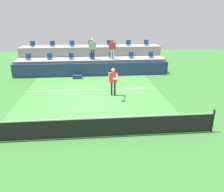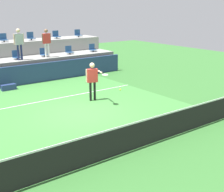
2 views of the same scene
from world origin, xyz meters
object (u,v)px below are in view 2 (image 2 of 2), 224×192
stadium_chair_lower_center (17,56)px  tennis_ball (120,90)px  stadium_chair_lower_far_right (93,48)px  spectator_in_white (46,40)px  stadium_chair_lower_right (69,51)px  stadium_chair_upper_far_right (78,34)px  spectator_leaning_on_rail (19,41)px  stadium_chair_upper_center (3,38)px  stadium_chair_lower_mid_right (44,53)px  tennis_player (93,78)px  stadium_chair_upper_right (56,35)px  equipment_bag (9,87)px  stadium_chair_upper_mid_right (31,37)px

stadium_chair_lower_center → tennis_ball: 9.41m
stadium_chair_lower_far_right → spectator_in_white: bearing=-173.8°
stadium_chair_lower_right → spectator_in_white: (-1.72, -0.38, 0.80)m
stadium_chair_upper_far_right → spectator_in_white: size_ratio=0.31×
stadium_chair_upper_far_right → spectator_leaning_on_rail: size_ratio=0.29×
stadium_chair_upper_center → stadium_chair_lower_mid_right: bearing=-44.9°
stadium_chair_upper_center → tennis_player: size_ratio=0.29×
stadium_chair_lower_right → tennis_player: tennis_player is taller
stadium_chair_upper_far_right → tennis_player: size_ratio=0.29×
tennis_player → stadium_chair_upper_center: bearing=99.6°
stadium_chair_lower_mid_right → stadium_chair_upper_right: bearing=45.2°
stadium_chair_lower_mid_right → stadium_chair_lower_right: 1.76m
stadium_chair_lower_right → stadium_chair_upper_right: size_ratio=1.00×
stadium_chair_lower_center → stadium_chair_lower_far_right: (5.29, 0.00, 0.00)m
stadium_chair_lower_mid_right → stadium_chair_lower_right: (1.76, 0.00, 0.00)m
stadium_chair_upper_center → stadium_chair_upper_far_right: (5.33, 0.00, 0.00)m
spectator_leaning_on_rail → equipment_bag: (-1.32, -1.52, -2.19)m
spectator_in_white → equipment_bag: (-3.01, -1.52, -2.12)m
stadium_chair_lower_mid_right → spectator_leaning_on_rail: 1.91m
spectator_leaning_on_rail → stadium_chair_lower_right: bearing=6.4°
stadium_chair_lower_right → stadium_chair_upper_mid_right: stadium_chair_upper_mid_right is taller
stadium_chair_upper_center → stadium_chair_upper_mid_right: (1.77, 0.00, 0.00)m
stadium_chair_lower_center → stadium_chair_lower_right: (3.48, 0.00, 0.00)m
stadium_chair_upper_right → tennis_ball: size_ratio=7.65×
stadium_chair_lower_right → tennis_ball: bearing=-108.7°
tennis_player → stadium_chair_lower_right: bearing=70.2°
stadium_chair_lower_right → stadium_chair_upper_mid_right: (-1.80, 1.80, 0.85)m
equipment_bag → stadium_chair_lower_mid_right: bearing=32.8°
stadium_chair_upper_mid_right → stadium_chair_upper_right: bearing=0.0°
tennis_player → tennis_ball: size_ratio=26.31×
spectator_leaning_on_rail → equipment_bag: 2.97m
stadium_chair_lower_center → tennis_ball: stadium_chair_lower_center is taller
stadium_chair_upper_far_right → equipment_bag: (-6.49, -3.71, -2.16)m
stadium_chair_lower_right → equipment_bag: bearing=-158.0°
tennis_player → spectator_in_white: bearing=85.0°
equipment_bag → stadium_chair_lower_far_right: bearing=16.3°
stadium_chair_lower_center → stadium_chair_upper_center: 1.99m
stadium_chair_lower_center → stadium_chair_upper_center: (-0.08, 1.80, 0.85)m
stadium_chair_lower_center → tennis_player: (1.27, -6.15, -0.36)m
stadium_chair_lower_center → stadium_chair_lower_far_right: size_ratio=1.00×
equipment_bag → stadium_chair_lower_center: bearing=56.9°
stadium_chair_lower_mid_right → spectator_leaning_on_rail: bearing=-166.9°
stadium_chair_lower_far_right → tennis_player: tennis_player is taller
spectator_in_white → spectator_leaning_on_rail: bearing=180.0°
stadium_chair_upper_center → stadium_chair_upper_mid_right: size_ratio=1.00×
stadium_chair_lower_center → stadium_chair_upper_mid_right: 2.61m
stadium_chair_upper_center → stadium_chair_upper_right: same height
stadium_chair_upper_mid_right → stadium_chair_upper_far_right: 3.56m
stadium_chair_upper_center → stadium_chair_upper_right: (3.60, 0.00, 0.00)m
tennis_ball → spectator_in_white: bearing=80.8°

